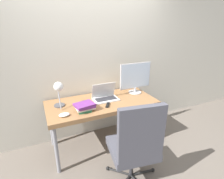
% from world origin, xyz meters
% --- Properties ---
extents(ground_plane, '(12.00, 12.00, 0.00)m').
position_xyz_m(ground_plane, '(0.00, 0.00, 0.00)').
color(ground_plane, '#70665B').
extents(wall_back, '(8.00, 0.05, 2.60)m').
position_xyz_m(wall_back, '(0.00, 0.81, 1.30)').
color(wall_back, beige).
rests_on(wall_back, ground_plane).
extents(desk, '(1.61, 0.75, 0.76)m').
position_xyz_m(desk, '(0.00, 0.37, 0.70)').
color(desk, '#996B42').
rests_on(desk, ground_plane).
extents(laptop, '(0.38, 0.25, 0.25)m').
position_xyz_m(laptop, '(0.08, 0.43, 0.81)').
color(laptop, silver).
rests_on(laptop, desk).
extents(monitor, '(0.55, 0.22, 0.50)m').
position_xyz_m(monitor, '(0.64, 0.49, 1.03)').
color(monitor, '#B7B7BC').
rests_on(monitor, desk).
extents(desk_lamp, '(0.15, 0.29, 0.40)m').
position_xyz_m(desk_lamp, '(-0.60, 0.36, 1.04)').
color(desk_lamp, '#4C4C51').
rests_on(desk_lamp, desk).
extents(office_chair, '(0.65, 0.65, 1.12)m').
position_xyz_m(office_chair, '(0.07, -0.50, 0.59)').
color(office_chair, black).
rests_on(office_chair, ground_plane).
extents(book_stack, '(0.28, 0.24, 0.10)m').
position_xyz_m(book_stack, '(-0.31, 0.19, 0.82)').
color(book_stack, '#286B47').
rests_on(book_stack, desk).
extents(tv_remote, '(0.11, 0.14, 0.02)m').
position_xyz_m(tv_remote, '(0.02, 0.20, 0.77)').
color(tv_remote, black).
rests_on(tv_remote, desk).
extents(game_controller, '(0.14, 0.09, 0.04)m').
position_xyz_m(game_controller, '(-0.59, 0.15, 0.78)').
color(game_controller, white).
rests_on(game_controller, desk).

